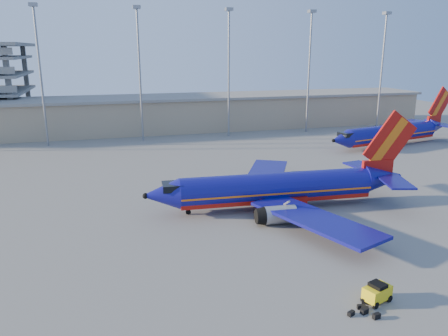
{
  "coord_description": "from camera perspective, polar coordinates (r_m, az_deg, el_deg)",
  "views": [
    {
      "loc": [
        -13.02,
        -51.56,
        19.85
      ],
      "look_at": [
        2.41,
        4.4,
        4.0
      ],
      "focal_mm": 35.0,
      "sensor_mm": 36.0,
      "label": 1
    }
  ],
  "objects": [
    {
      "name": "baggage_tug",
      "position": [
        38.71,
        19.37,
        -15.05
      ],
      "size": [
        2.64,
        2.07,
        1.66
      ],
      "rotation": [
        0.0,
        0.0,
        0.33
      ],
      "color": "yellow",
      "rests_on": "ground"
    },
    {
      "name": "aircraft_main",
      "position": [
        56.55,
        7.58,
        -2.62
      ],
      "size": [
        36.09,
        34.65,
        12.21
      ],
      "rotation": [
        0.0,
        0.0,
        -0.06
      ],
      "color": "navy",
      "rests_on": "ground"
    },
    {
      "name": "terminal_building",
      "position": [
        113.03,
        -3.54,
        7.34
      ],
      "size": [
        122.0,
        16.0,
        8.5
      ],
      "color": "gray",
      "rests_on": "ground"
    },
    {
      "name": "aircraft_second",
      "position": [
        99.55,
        21.27,
        4.32
      ],
      "size": [
        34.48,
        15.76,
        11.86
      ],
      "rotation": [
        0.0,
        0.0,
        0.24
      ],
      "color": "navy",
      "rests_on": "ground"
    },
    {
      "name": "luggage_pile",
      "position": [
        37.5,
        17.88,
        -17.14
      ],
      "size": [
        2.69,
        2.59,
        0.43
      ],
      "color": "black",
      "rests_on": "ground"
    },
    {
      "name": "ground",
      "position": [
        56.77,
        -1.17,
        -5.2
      ],
      "size": [
        220.0,
        220.0,
        0.0
      ],
      "primitive_type": "plane",
      "color": "slate",
      "rests_on": "ground"
    },
    {
      "name": "light_mast_row",
      "position": [
        99.24,
        -5.09,
        13.89
      ],
      "size": [
        101.6,
        1.6,
        28.65
      ],
      "color": "gray",
      "rests_on": "ground"
    }
  ]
}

